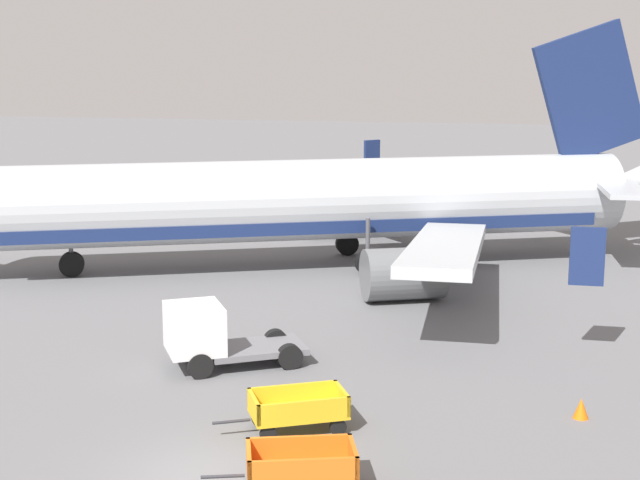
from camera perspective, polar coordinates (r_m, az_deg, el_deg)
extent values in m
plane|color=slate|center=(23.74, -7.04, -13.72)|extent=(220.00, 220.00, 0.00)
cylinder|color=#B2B7BC|center=(44.04, -0.95, 2.40)|extent=(29.23, 14.56, 3.70)
cube|color=navy|center=(44.21, -0.95, 1.10)|extent=(26.38, 13.27, 0.56)
cube|color=#B2B7BC|center=(37.12, 7.49, -0.44)|extent=(2.65, 13.01, 1.35)
cube|color=navy|center=(32.00, 15.59, -0.94)|extent=(1.10, 0.20, 1.90)
cylinder|color=slate|center=(38.53, 4.99, -2.01)|extent=(3.75, 3.14, 2.10)
cube|color=#B2B7BC|center=(53.02, 1.97, 3.21)|extent=(10.87, 11.19, 1.35)
cube|color=navy|center=(59.77, 3.10, 5.04)|extent=(0.93, 0.91, 1.90)
cylinder|color=slate|center=(51.47, 0.99, 1.44)|extent=(3.75, 3.14, 2.10)
cube|color=navy|center=(47.79, 15.76, 8.42)|extent=(5.68, 2.55, 6.88)
cube|color=#B2B7BC|center=(45.42, 17.47, 2.92)|extent=(2.14, 5.31, 0.24)
cube|color=#B2B7BC|center=(51.11, 14.14, 3.99)|extent=(4.71, 5.15, 0.24)
cylinder|color=#4C4C51|center=(43.86, -14.60, -0.10)|extent=(0.20, 0.20, 2.04)
cylinder|color=black|center=(44.06, -14.54, -1.40)|extent=(1.19, 0.83, 1.10)
cylinder|color=#4C4C51|center=(42.68, 2.86, -0.05)|extent=(0.20, 0.20, 2.04)
cylinder|color=black|center=(42.89, 2.84, -1.39)|extent=(1.19, 0.83, 1.10)
cylinder|color=#4C4C51|center=(46.89, 1.63, 1.00)|extent=(0.20, 0.20, 2.04)
cylinder|color=black|center=(47.09, 1.62, -0.23)|extent=(1.19, 0.83, 1.10)
cube|color=orange|center=(22.64, -1.11, -13.58)|extent=(2.80, 2.06, 0.08)
cube|color=orange|center=(21.92, -0.98, -13.55)|extent=(2.42, 0.82, 0.55)
cube|color=orange|center=(23.11, -1.24, -12.20)|extent=(2.42, 0.82, 0.55)
cube|color=orange|center=(22.46, -4.25, -12.95)|extent=(0.50, 1.37, 0.55)
cube|color=orange|center=(22.63, 1.99, -12.73)|extent=(0.50, 1.37, 0.55)
cylinder|color=#2D2D33|center=(22.61, -5.80, -13.80)|extent=(0.98, 0.37, 0.08)
cylinder|color=black|center=(23.22, -3.59, -13.66)|extent=(0.47, 0.28, 0.44)
cylinder|color=black|center=(23.34, 1.14, -13.49)|extent=(0.47, 0.28, 0.44)
cube|color=gold|center=(25.91, -1.29, -10.26)|extent=(2.86, 2.36, 0.08)
cube|color=gold|center=(25.20, -0.95, -10.13)|extent=(2.29, 1.19, 0.55)
cube|color=gold|center=(26.38, -1.63, -9.12)|extent=(2.29, 1.19, 0.55)
cube|color=gold|center=(25.56, -3.95, -9.84)|extent=(0.71, 1.30, 0.55)
cube|color=gold|center=(26.08, 1.30, -9.37)|extent=(0.71, 1.30, 0.55)
cylinder|color=#2D2D33|center=(25.59, -5.28, -10.69)|extent=(0.93, 0.51, 0.08)
cylinder|color=black|center=(25.31, -3.10, -11.45)|extent=(0.47, 0.34, 0.44)
cylinder|color=black|center=(26.33, -3.60, -10.53)|extent=(0.47, 0.34, 0.44)
cylinder|color=black|center=(25.72, 1.08, -11.05)|extent=(0.47, 0.34, 0.44)
cylinder|color=black|center=(26.72, 0.41, -10.17)|extent=(0.47, 0.34, 0.44)
cube|color=slate|center=(31.19, -3.84, -6.44)|extent=(3.63, 3.17, 0.20)
cube|color=white|center=(30.55, -7.47, -5.23)|extent=(2.41, 2.49, 1.50)
cube|color=#19232D|center=(30.38, -8.97, -5.07)|extent=(0.86, 1.45, 0.67)
cylinder|color=black|center=(30.03, -7.14, -7.42)|extent=(0.84, 0.65, 0.80)
cylinder|color=black|center=(31.63, -7.73, -6.45)|extent=(0.84, 0.65, 0.80)
cylinder|color=black|center=(30.66, -1.81, -6.94)|extent=(0.84, 0.65, 0.80)
cylinder|color=black|center=(32.22, -2.66, -6.02)|extent=(0.84, 0.65, 0.80)
cone|color=orange|center=(27.73, 15.25, -9.62)|extent=(0.43, 0.43, 0.57)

